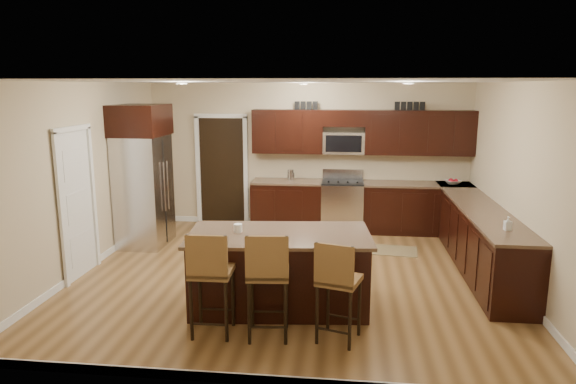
# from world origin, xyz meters

# --- Properties ---
(floor) EXTENTS (6.00, 6.00, 0.00)m
(floor) POSITION_xyz_m (0.00, 0.00, 0.00)
(floor) COLOR brown
(floor) RESTS_ON ground
(ceiling) EXTENTS (6.00, 6.00, 0.00)m
(ceiling) POSITION_xyz_m (0.00, 0.00, 2.70)
(ceiling) COLOR silver
(ceiling) RESTS_ON wall_back
(wall_back) EXTENTS (6.00, 0.00, 6.00)m
(wall_back) POSITION_xyz_m (0.00, 2.75, 1.35)
(wall_back) COLOR #C5B38E
(wall_back) RESTS_ON floor
(wall_left) EXTENTS (0.00, 5.50, 5.50)m
(wall_left) POSITION_xyz_m (-3.00, 0.00, 1.35)
(wall_left) COLOR #C5B38E
(wall_left) RESTS_ON floor
(wall_right) EXTENTS (0.00, 5.50, 5.50)m
(wall_right) POSITION_xyz_m (3.00, 0.00, 1.35)
(wall_right) COLOR #C5B38E
(wall_right) RESTS_ON floor
(base_cabinets) EXTENTS (4.02, 3.96, 0.92)m
(base_cabinets) POSITION_xyz_m (1.90, 1.45, 0.46)
(base_cabinets) COLOR black
(base_cabinets) RESTS_ON floor
(upper_cabinets) EXTENTS (4.00, 0.33, 0.80)m
(upper_cabinets) POSITION_xyz_m (1.04, 2.58, 1.84)
(upper_cabinets) COLOR black
(upper_cabinets) RESTS_ON wall_back
(range) EXTENTS (0.76, 0.64, 1.11)m
(range) POSITION_xyz_m (0.68, 2.45, 0.47)
(range) COLOR silver
(range) RESTS_ON floor
(microwave) EXTENTS (0.76, 0.31, 0.40)m
(microwave) POSITION_xyz_m (0.68, 2.60, 1.62)
(microwave) COLOR silver
(microwave) RESTS_ON upper_cabinets
(doorway) EXTENTS (0.85, 0.03, 2.06)m
(doorway) POSITION_xyz_m (-1.65, 2.73, 1.03)
(doorway) COLOR black
(doorway) RESTS_ON floor
(pantry_door) EXTENTS (0.03, 0.80, 2.04)m
(pantry_door) POSITION_xyz_m (-2.98, -0.30, 1.02)
(pantry_door) COLOR white
(pantry_door) RESTS_ON floor
(letter_decor) EXTENTS (2.20, 0.03, 0.15)m
(letter_decor) POSITION_xyz_m (0.90, 2.58, 2.29)
(letter_decor) COLOR black
(letter_decor) RESTS_ON upper_cabinets
(island) EXTENTS (2.26, 1.33, 0.92)m
(island) POSITION_xyz_m (-0.04, -1.03, 0.43)
(island) COLOR black
(island) RESTS_ON floor
(stool_left) EXTENTS (0.45, 0.45, 1.16)m
(stool_left) POSITION_xyz_m (-0.67, -1.88, 0.72)
(stool_left) COLOR brown
(stool_left) RESTS_ON floor
(stool_mid) EXTENTS (0.48, 0.48, 1.18)m
(stool_mid) POSITION_xyz_m (-0.06, -1.88, 0.73)
(stool_mid) COLOR brown
(stool_mid) RESTS_ON floor
(stool_right) EXTENTS (0.51, 0.51, 1.10)m
(stool_right) POSITION_xyz_m (0.66, -1.87, 0.69)
(stool_right) COLOR brown
(stool_right) RESTS_ON floor
(refrigerator) EXTENTS (0.79, 0.98, 2.35)m
(refrigerator) POSITION_xyz_m (-2.62, 1.22, 1.20)
(refrigerator) COLOR silver
(refrigerator) RESTS_ON floor
(floor_mat) EXTENTS (0.91, 0.66, 0.01)m
(floor_mat) POSITION_xyz_m (1.49, 1.30, 0.01)
(floor_mat) COLOR olive
(floor_mat) RESTS_ON floor
(fruit_bowl) EXTENTS (0.36, 0.36, 0.07)m
(fruit_bowl) POSITION_xyz_m (2.64, 2.45, 0.95)
(fruit_bowl) COLOR silver
(fruit_bowl) RESTS_ON base_cabinets
(soap_bottle) EXTENTS (0.09, 0.09, 0.17)m
(soap_bottle) POSITION_xyz_m (2.70, -0.58, 1.00)
(soap_bottle) COLOR #B2B2B2
(soap_bottle) RESTS_ON base_cabinets
(canister_tall) EXTENTS (0.12, 0.12, 0.20)m
(canister_tall) POSITION_xyz_m (-0.28, 2.45, 1.02)
(canister_tall) COLOR silver
(canister_tall) RESTS_ON base_cabinets
(canister_short) EXTENTS (0.11, 0.11, 0.14)m
(canister_short) POSITION_xyz_m (-0.26, 2.45, 0.99)
(canister_short) COLOR silver
(canister_short) RESTS_ON base_cabinets
(island_jar) EXTENTS (0.10, 0.10, 0.10)m
(island_jar) POSITION_xyz_m (-0.54, -1.03, 0.97)
(island_jar) COLOR white
(island_jar) RESTS_ON island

